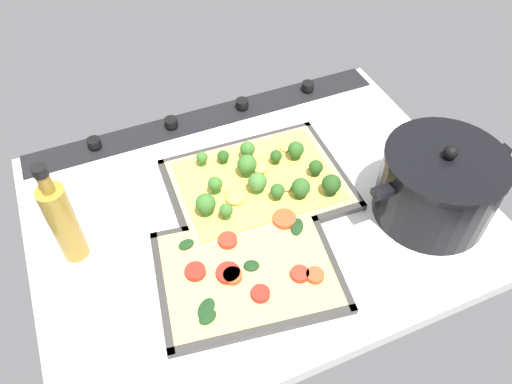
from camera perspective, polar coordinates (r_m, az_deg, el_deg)
name	(u,v)px	position (r cm, az deg, el deg)	size (l,w,h in cm)	color
ground_plane	(258,212)	(94.65, 0.21, -2.33)	(82.46, 62.93, 3.00)	white
stove_control_panel	(208,117)	(112.00, -5.53, 8.53)	(79.16, 7.00, 2.60)	black
baking_tray_front	(258,185)	(96.74, 0.22, 0.79)	(34.50, 26.73, 1.30)	#33302D
broccoli_pizza	(260,180)	(95.21, 0.42, 1.34)	(32.01, 24.24, 5.87)	tan
baking_tray_back	(248,272)	(84.50, -0.94, -9.14)	(33.02, 27.43, 1.30)	#33302D
veggie_pizza_back	(248,269)	(83.97, -0.89, -8.77)	(30.29, 24.69, 1.90)	tan
cooking_pot	(438,185)	(93.51, 20.01, 0.72)	(27.89, 21.10, 16.02)	black
oil_bottle	(63,221)	(86.12, -21.17, -3.12)	(4.53, 4.53, 20.98)	olive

